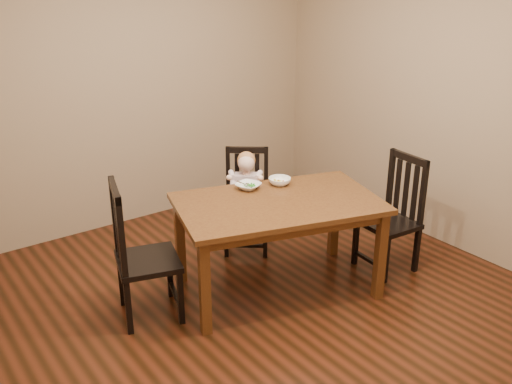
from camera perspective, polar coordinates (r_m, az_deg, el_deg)
room at (r=3.95m, az=0.41°, el=6.00°), size 4.01×4.01×2.71m
dining_table at (r=4.35m, az=2.22°, el=-1.98°), size 1.72×1.31×0.76m
chair_child at (r=5.12m, az=-0.94°, el=-1.00°), size 0.55×0.54×0.92m
chair_left at (r=4.16m, az=-11.53°, el=-6.19°), size 0.54×0.56×1.05m
chair_right at (r=4.90m, az=13.52°, el=-2.32°), size 0.44×0.46×0.99m
toddler at (r=5.03m, az=-0.97°, el=0.06°), size 0.43×0.44×0.48m
bowl_peas at (r=4.54m, az=-0.77°, el=0.60°), size 0.24×0.24×0.05m
bowl_veg at (r=4.63m, az=2.39°, el=1.09°), size 0.19×0.19×0.06m
fork at (r=4.50m, az=-1.17°, el=0.70°), size 0.08×0.11×0.05m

